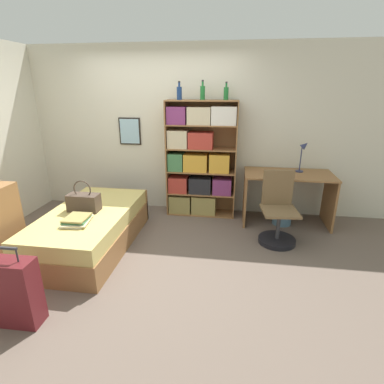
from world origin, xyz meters
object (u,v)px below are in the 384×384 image
object	(u,v)px
bookcase	(198,161)
bottle_clear	(226,93)
suitcase	(12,292)
bottle_brown	(203,92)
bed	(91,228)
desk_lamp	(304,151)
desk_chair	(278,220)
book_stack_on_bed	(77,220)
handbag	(84,202)
desk	(287,189)
bottle_green	(179,93)
waste_bin	(282,216)

from	to	relation	value
bookcase	bottle_clear	world-z (taller)	bottle_clear
suitcase	bottle_brown	world-z (taller)	bottle_brown
bed	desk_lamp	xyz separation A→B (m)	(2.79, 1.21, 0.85)
desk_chair	bottle_clear	bearing A→B (deg)	132.88
book_stack_on_bed	desk_chair	distance (m)	2.52
handbag	desk	bearing A→B (deg)	22.48
book_stack_on_bed	desk_lamp	xyz separation A→B (m)	(2.75, 1.57, 0.57)
bottle_clear	desk_chair	bearing A→B (deg)	-47.12
desk_chair	bottle_green	bearing A→B (deg)	153.03
desk_chair	suitcase	bearing A→B (deg)	-142.68
handbag	book_stack_on_bed	xyz separation A→B (m)	(0.09, -0.36, -0.08)
book_stack_on_bed	desk_chair	size ratio (longest dim) A/B	0.41
bed	bottle_brown	distance (m)	2.46
bed	bottle_green	world-z (taller)	bottle_green
desk_lamp	desk_chair	bearing A→B (deg)	-117.24
bottle_green	desk_chair	size ratio (longest dim) A/B	0.27
book_stack_on_bed	bottle_clear	size ratio (longest dim) A/B	1.54
bed	bookcase	bearing A→B (deg)	45.23
waste_bin	bottle_green	bearing A→B (deg)	173.54
desk	waste_bin	distance (m)	0.42
bookcase	desk	size ratio (longest dim) A/B	1.41
desk	desk_chair	distance (m)	0.69
book_stack_on_bed	desk_chair	bearing A→B (deg)	19.35
desk	waste_bin	xyz separation A→B (m)	(-0.05, -0.07, -0.41)
bottle_clear	desk	xyz separation A→B (m)	(0.97, -0.21, -1.35)
bookcase	bottle_green	distance (m)	1.06
suitcase	desk	xyz separation A→B (m)	(2.64, 2.48, 0.23)
handbag	desk_lamp	size ratio (longest dim) A/B	0.86
handbag	desk	xyz separation A→B (m)	(2.65, 1.10, -0.06)
bottle_green	desk	bearing A→B (deg)	-3.97
book_stack_on_bed	bottle_clear	xyz separation A→B (m)	(1.60, 1.67, 1.36)
book_stack_on_bed	bottle_brown	bearing A→B (deg)	52.32
bottle_clear	desk	distance (m)	1.67
suitcase	bookcase	size ratio (longest dim) A/B	0.42
book_stack_on_bed	bookcase	world-z (taller)	bookcase
bottle_brown	waste_bin	xyz separation A→B (m)	(1.26, -0.24, -1.77)
desk_chair	desk_lamp	bearing A→B (deg)	62.76
bottle_green	bottle_clear	distance (m)	0.68
bookcase	bottle_brown	world-z (taller)	bottle_brown
bed	desk_chair	size ratio (longest dim) A/B	1.94
bottle_green	bed	bearing A→B (deg)	-128.52
suitcase	desk_lamp	world-z (taller)	desk_lamp
suitcase	desk_chair	xyz separation A→B (m)	(2.44, 1.86, -0.01)
desk_lamp	book_stack_on_bed	bearing A→B (deg)	-150.24
handbag	bottle_clear	world-z (taller)	bottle_clear
bottle_green	desk_chair	world-z (taller)	bottle_green
bottle_green	bottle_brown	xyz separation A→B (m)	(0.33, 0.06, 0.01)
desk	bookcase	bearing A→B (deg)	173.43
handbag	desk_chair	distance (m)	2.52
bed	handbag	bearing A→B (deg)	-176.75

